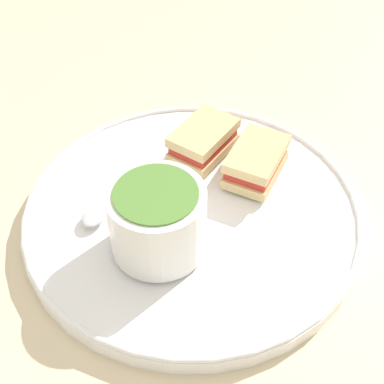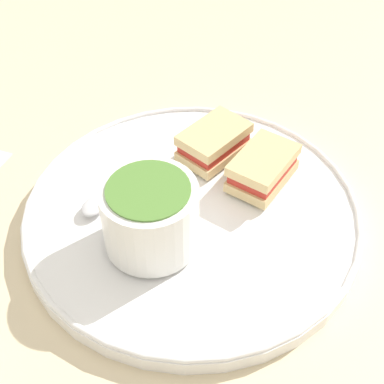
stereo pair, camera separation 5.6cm
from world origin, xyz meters
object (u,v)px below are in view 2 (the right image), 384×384
(soup_bowl, at_px, (150,216))
(sandwich_half_near, at_px, (263,168))
(spoon, at_px, (98,202))
(sandwich_half_far, at_px, (214,142))

(soup_bowl, bearing_deg, sandwich_half_near, -129.73)
(soup_bowl, height_order, sandwich_half_near, soup_bowl)
(spoon, height_order, sandwich_half_near, sandwich_half_near)
(sandwich_half_far, bearing_deg, sandwich_half_near, 153.19)
(soup_bowl, relative_size, sandwich_half_far, 0.99)
(sandwich_half_near, xyz_separation_m, sandwich_half_far, (0.06, -0.03, 0.00))
(spoon, xyz_separation_m, sandwich_half_near, (-0.17, -0.08, 0.01))
(soup_bowl, bearing_deg, spoon, -26.34)
(spoon, xyz_separation_m, sandwich_half_far, (-0.10, -0.11, 0.01))
(soup_bowl, distance_m, sandwich_half_far, 0.15)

